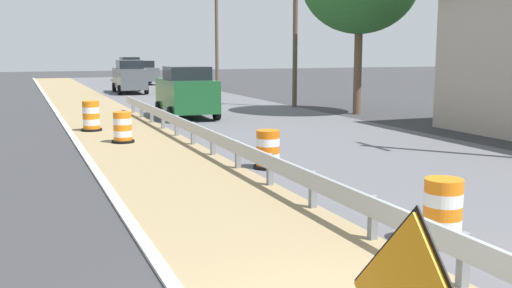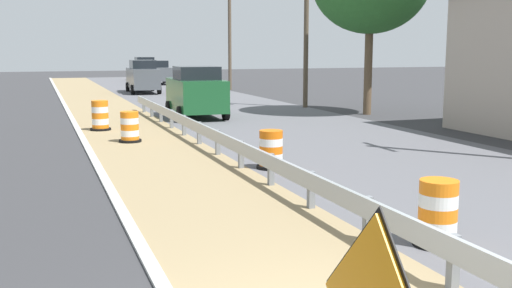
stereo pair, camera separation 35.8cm
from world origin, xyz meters
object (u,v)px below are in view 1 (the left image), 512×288
traffic_barrel_nearest (443,215)px  utility_pole_mid (295,19)px  car_trailing_near_lane (130,69)px  traffic_barrel_far (91,117)px  car_lead_far_lane (187,92)px  traffic_barrel_close (268,151)px  traffic_barrel_mid (123,129)px  car_mid_far_lane (143,72)px  car_lead_near_lane (129,77)px  utility_pole_far (217,35)px

traffic_barrel_nearest → utility_pole_mid: 22.12m
traffic_barrel_nearest → car_trailing_near_lane: 50.30m
traffic_barrel_far → car_lead_far_lane: 5.21m
utility_pole_mid → traffic_barrel_close: bearing=-117.8°
traffic_barrel_mid → traffic_barrel_far: (-0.60, 3.22, 0.05)m
traffic_barrel_far → car_trailing_near_lane: bearing=77.7°
traffic_barrel_close → traffic_barrel_mid: (-2.66, 5.56, 0.01)m
car_lead_far_lane → car_mid_far_lane: bearing=-5.3°
traffic_barrel_mid → car_mid_far_lane: (6.97, 31.82, 0.55)m
traffic_barrel_nearest → traffic_barrel_far: traffic_barrel_far is taller
car_trailing_near_lane → car_mid_far_lane: 6.35m
traffic_barrel_far → car_lead_near_lane: (4.69, 18.66, 0.61)m
traffic_barrel_close → car_mid_far_lane: car_mid_far_lane is taller
utility_pole_far → traffic_barrel_far: bearing=-119.9°
traffic_barrel_far → traffic_barrel_close: bearing=-69.6°
traffic_barrel_nearest → traffic_barrel_mid: bearing=103.4°
traffic_barrel_far → car_trailing_near_lane: car_trailing_near_lane is taller
traffic_barrel_close → car_mid_far_lane: bearing=83.4°
traffic_barrel_far → utility_pole_far: utility_pole_far is taller
traffic_barrel_mid → utility_pole_far: bearing=65.0°
traffic_barrel_close → traffic_barrel_far: bearing=110.4°
traffic_barrel_mid → utility_pole_mid: bearing=40.3°
car_lead_near_lane → utility_pole_far: bearing=-81.5°
traffic_barrel_close → utility_pole_mid: (7.44, 14.13, 4.00)m
traffic_barrel_mid → utility_pole_far: (10.54, 22.60, 3.51)m
traffic_barrel_nearest → traffic_barrel_close: traffic_barrel_nearest is taller
traffic_barrel_far → car_mid_far_lane: car_mid_far_lane is taller
traffic_barrel_close → utility_pole_far: 29.45m
traffic_barrel_mid → car_lead_far_lane: size_ratio=0.24×
utility_pole_mid → car_lead_far_lane: bearing=-158.3°
traffic_barrel_mid → traffic_barrel_far: size_ratio=0.90×
traffic_barrel_nearest → car_trailing_near_lane: size_ratio=0.24×
traffic_barrel_nearest → car_lead_near_lane: size_ratio=0.21×
car_lead_far_lane → utility_pole_mid: 7.61m
utility_pole_mid → traffic_barrel_far: bearing=-153.5°
traffic_barrel_nearest → utility_pole_mid: bearing=70.5°
traffic_barrel_far → car_lead_far_lane: size_ratio=0.27×
car_trailing_near_lane → car_mid_far_lane: size_ratio=0.96×
traffic_barrel_far → car_lead_near_lane: size_ratio=0.23×
car_lead_near_lane → utility_pole_far: (6.45, 0.71, 2.85)m
traffic_barrel_mid → car_lead_far_lane: 7.14m
traffic_barrel_nearest → car_mid_far_lane: bearing=84.6°
car_lead_far_lane → utility_pole_far: size_ratio=0.54×
utility_pole_mid → car_lead_near_lane: bearing=114.3°
traffic_barrel_far → utility_pole_far: size_ratio=0.14×
car_lead_near_lane → car_mid_far_lane: size_ratio=1.08×
traffic_barrel_close → utility_pole_mid: 16.46m
traffic_barrel_nearest → utility_pole_far: bearing=77.4°
utility_pole_mid → car_mid_far_lane: bearing=97.7°
traffic_barrel_nearest → utility_pole_mid: utility_pole_mid is taller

